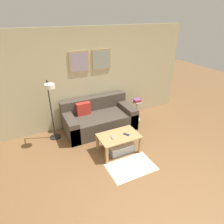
{
  "coord_description": "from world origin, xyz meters",
  "views": [
    {
      "loc": [
        -1.72,
        -1.86,
        2.86
      ],
      "look_at": [
        0.02,
        1.69,
        0.85
      ],
      "focal_mm": 32.0,
      "sensor_mm": 36.0,
      "label": 1
    }
  ],
  "objects_px": {
    "coffee_table": "(119,138)",
    "floor_lamp": "(51,102)",
    "couch": "(99,119)",
    "book_stack": "(137,100)",
    "side_table": "(136,109)",
    "remote_control": "(112,137)",
    "storage_bin": "(119,146)",
    "cell_phone": "(126,134)"
  },
  "relations": [
    {
      "from": "floor_lamp",
      "to": "cell_phone",
      "type": "distance_m",
      "value": 1.81
    },
    {
      "from": "coffee_table",
      "to": "storage_bin",
      "type": "distance_m",
      "value": 0.24
    },
    {
      "from": "side_table",
      "to": "remote_control",
      "type": "distance_m",
      "value": 1.7
    },
    {
      "from": "couch",
      "to": "coffee_table",
      "type": "xyz_separation_m",
      "value": [
        0.02,
        -1.09,
        0.05
      ]
    },
    {
      "from": "coffee_table",
      "to": "side_table",
      "type": "relative_size",
      "value": 1.54
    },
    {
      "from": "coffee_table",
      "to": "floor_lamp",
      "type": "relative_size",
      "value": 0.59
    },
    {
      "from": "side_table",
      "to": "cell_phone",
      "type": "xyz_separation_m",
      "value": [
        -0.98,
        -1.12,
        0.08
      ]
    },
    {
      "from": "coffee_table",
      "to": "cell_phone",
      "type": "distance_m",
      "value": 0.19
    },
    {
      "from": "floor_lamp",
      "to": "cell_phone",
      "type": "bearing_deg",
      "value": -37.51
    },
    {
      "from": "storage_bin",
      "to": "remote_control",
      "type": "xyz_separation_m",
      "value": [
        -0.2,
        -0.02,
        0.33
      ]
    },
    {
      "from": "couch",
      "to": "coffee_table",
      "type": "height_order",
      "value": "couch"
    },
    {
      "from": "coffee_table",
      "to": "remote_control",
      "type": "distance_m",
      "value": 0.19
    },
    {
      "from": "side_table",
      "to": "book_stack",
      "type": "height_order",
      "value": "book_stack"
    },
    {
      "from": "couch",
      "to": "book_stack",
      "type": "bearing_deg",
      "value": -1.39
    },
    {
      "from": "side_table",
      "to": "remote_control",
      "type": "relative_size",
      "value": 3.87
    },
    {
      "from": "storage_bin",
      "to": "floor_lamp",
      "type": "xyz_separation_m",
      "value": [
        -1.22,
        0.97,
        0.94
      ]
    },
    {
      "from": "side_table",
      "to": "book_stack",
      "type": "distance_m",
      "value": 0.28
    },
    {
      "from": "floor_lamp",
      "to": "book_stack",
      "type": "xyz_separation_m",
      "value": [
        2.32,
        0.07,
        -0.43
      ]
    },
    {
      "from": "book_stack",
      "to": "side_table",
      "type": "bearing_deg",
      "value": 80.08
    },
    {
      "from": "coffee_table",
      "to": "floor_lamp",
      "type": "height_order",
      "value": "floor_lamp"
    },
    {
      "from": "remote_control",
      "to": "cell_phone",
      "type": "distance_m",
      "value": 0.33
    },
    {
      "from": "couch",
      "to": "storage_bin",
      "type": "height_order",
      "value": "couch"
    },
    {
      "from": "coffee_table",
      "to": "couch",
      "type": "bearing_deg",
      "value": 90.97
    },
    {
      "from": "storage_bin",
      "to": "cell_phone",
      "type": "distance_m",
      "value": 0.35
    },
    {
      "from": "coffee_table",
      "to": "side_table",
      "type": "height_order",
      "value": "side_table"
    },
    {
      "from": "book_stack",
      "to": "remote_control",
      "type": "distance_m",
      "value": 1.69
    },
    {
      "from": "remote_control",
      "to": "cell_phone",
      "type": "relative_size",
      "value": 1.07
    },
    {
      "from": "coffee_table",
      "to": "side_table",
      "type": "xyz_separation_m",
      "value": [
        1.14,
        1.08,
        0.0
      ]
    },
    {
      "from": "couch",
      "to": "storage_bin",
      "type": "xyz_separation_m",
      "value": [
        0.05,
        -1.07,
        -0.18
      ]
    },
    {
      "from": "couch",
      "to": "remote_control",
      "type": "relative_size",
      "value": 12.23
    },
    {
      "from": "storage_bin",
      "to": "cell_phone",
      "type": "xyz_separation_m",
      "value": [
        0.13,
        -0.07,
        0.32
      ]
    },
    {
      "from": "coffee_table",
      "to": "side_table",
      "type": "distance_m",
      "value": 1.57
    },
    {
      "from": "couch",
      "to": "floor_lamp",
      "type": "xyz_separation_m",
      "value": [
        -1.16,
        -0.1,
        0.76
      ]
    },
    {
      "from": "side_table",
      "to": "book_stack",
      "type": "xyz_separation_m",
      "value": [
        -0.0,
        -0.02,
        0.28
      ]
    },
    {
      "from": "coffee_table",
      "to": "storage_bin",
      "type": "relative_size",
      "value": 1.54
    },
    {
      "from": "coffee_table",
      "to": "storage_bin",
      "type": "xyz_separation_m",
      "value": [
        0.03,
        0.02,
        -0.24
      ]
    },
    {
      "from": "floor_lamp",
      "to": "remote_control",
      "type": "bearing_deg",
      "value": -44.22
    },
    {
      "from": "side_table",
      "to": "floor_lamp",
      "type": "bearing_deg",
      "value": -177.79
    },
    {
      "from": "couch",
      "to": "floor_lamp",
      "type": "relative_size",
      "value": 1.21
    },
    {
      "from": "book_stack",
      "to": "remote_control",
      "type": "bearing_deg",
      "value": -140.79
    },
    {
      "from": "book_stack",
      "to": "storage_bin",
      "type": "bearing_deg",
      "value": -136.73
    },
    {
      "from": "floor_lamp",
      "to": "couch",
      "type": "bearing_deg",
      "value": 4.96
    }
  ]
}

